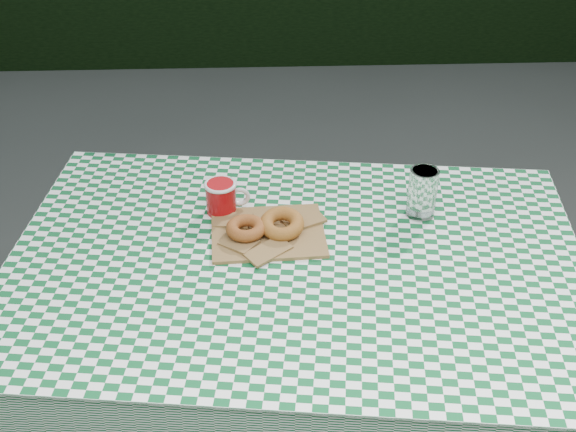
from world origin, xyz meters
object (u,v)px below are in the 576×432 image
(table, at_px, (295,377))
(drinking_glass, at_px, (422,193))
(paper_bag, at_px, (268,232))
(coffee_mug, at_px, (221,198))

(table, xyz_separation_m, drinking_glass, (0.31, 0.16, 0.44))
(paper_bag, height_order, coffee_mug, coffee_mug)
(table, relative_size, paper_bag, 4.86)
(paper_bag, height_order, drinking_glass, drinking_glass)
(table, bearing_deg, coffee_mug, 138.04)
(table, height_order, drinking_glass, drinking_glass)
(table, distance_m, drinking_glass, 0.57)
(table, relative_size, drinking_glass, 10.19)
(coffee_mug, bearing_deg, table, -51.02)
(coffee_mug, xyz_separation_m, drinking_glass, (0.48, -0.03, 0.02))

